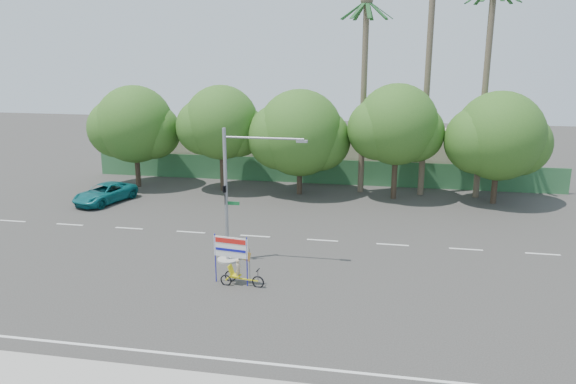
# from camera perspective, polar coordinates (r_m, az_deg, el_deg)

# --- Properties ---
(ground) EXTENTS (120.00, 120.00, 0.00)m
(ground) POSITION_cam_1_polar(r_m,az_deg,el_deg) (25.66, -3.25, -10.61)
(ground) COLOR #33302D
(ground) RESTS_ON ground
(fence) EXTENTS (38.00, 0.08, 2.00)m
(fence) POSITION_cam_1_polar(r_m,az_deg,el_deg) (45.46, 3.14, 2.10)
(fence) COLOR #336B3D
(fence) RESTS_ON ground
(building_left) EXTENTS (12.00, 8.00, 4.00)m
(building_left) POSITION_cam_1_polar(r_m,az_deg,el_deg) (51.73, -7.28, 4.70)
(building_left) COLOR beige
(building_left) RESTS_ON ground
(building_right) EXTENTS (14.00, 8.00, 3.60)m
(building_right) POSITION_cam_1_polar(r_m,az_deg,el_deg) (49.41, 13.10, 3.72)
(building_right) COLOR beige
(building_right) RESTS_ON ground
(tree_far_left) EXTENTS (7.14, 6.00, 7.96)m
(tree_far_left) POSITION_cam_1_polar(r_m,az_deg,el_deg) (45.44, -15.37, 6.42)
(tree_far_left) COLOR #473828
(tree_far_left) RESTS_ON ground
(tree_left) EXTENTS (6.66, 5.60, 8.07)m
(tree_left) POSITION_cam_1_polar(r_m,az_deg,el_deg) (42.83, -6.86, 6.75)
(tree_left) COLOR #473828
(tree_left) RESTS_ON ground
(tree_center) EXTENTS (7.62, 6.40, 7.85)m
(tree_center) POSITION_cam_1_polar(r_m,az_deg,el_deg) (41.55, 1.13, 5.78)
(tree_center) COLOR #473828
(tree_center) RESTS_ON ground
(tree_right) EXTENTS (6.90, 5.80, 8.36)m
(tree_right) POSITION_cam_1_polar(r_m,az_deg,el_deg) (40.89, 10.93, 6.46)
(tree_right) COLOR #473828
(tree_right) RESTS_ON ground
(tree_far_right) EXTENTS (7.38, 6.20, 7.94)m
(tree_far_right) POSITION_cam_1_polar(r_m,az_deg,el_deg) (41.63, 20.59, 5.10)
(tree_far_right) COLOR #473828
(tree_far_right) RESTS_ON ground
(palm_tall) EXTENTS (3.73, 3.79, 17.45)m
(palm_tall) POSITION_cam_1_polar(r_m,az_deg,el_deg) (42.05, 14.15, 13.67)
(palm_tall) COLOR #70604C
(palm_tall) RESTS_ON ground
(palm_mid) EXTENTS (3.73, 3.79, 15.45)m
(palm_mid) POSITION_cam_1_polar(r_m,az_deg,el_deg) (42.49, 19.56, 11.84)
(palm_mid) COLOR #70604C
(palm_mid) RESTS_ON ground
(palm_short) EXTENTS (3.73, 3.79, 14.45)m
(palm_short) POSITION_cam_1_polar(r_m,az_deg,el_deg) (42.09, 7.76, 11.79)
(palm_short) COLOR #70604C
(palm_short) RESTS_ON ground
(traffic_signal) EXTENTS (4.72, 1.10, 7.00)m
(traffic_signal) POSITION_cam_1_polar(r_m,az_deg,el_deg) (28.76, -5.72, -1.59)
(traffic_signal) COLOR gray
(traffic_signal) RESTS_ON ground
(trike_billboard) EXTENTS (2.48, 0.73, 2.45)m
(trike_billboard) POSITION_cam_1_polar(r_m,az_deg,el_deg) (26.61, -5.32, -7.38)
(trike_billboard) COLOR black
(trike_billboard) RESTS_ON ground
(pickup_truck) EXTENTS (3.57, 5.31, 1.35)m
(pickup_truck) POSITION_cam_1_polar(r_m,az_deg,el_deg) (42.07, -18.11, -0.13)
(pickup_truck) COLOR #0F666A
(pickup_truck) RESTS_ON ground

